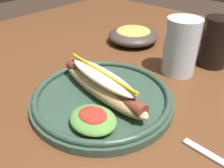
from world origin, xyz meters
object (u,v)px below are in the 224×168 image
Objects in this scene: hot_dog_plate at (102,95)px; side_bowl at (133,35)px; soda_cup at (216,42)px; water_cup at (181,47)px.

hot_dog_plate is 1.86× the size of side_bowl.
soda_cup is at bearing 3.83° from side_bowl.
water_cup reaches higher than side_bowl.
soda_cup reaches higher than side_bowl.
water_cup reaches higher than soda_cup.
water_cup is (0.05, 0.22, 0.05)m from hot_dog_plate.
hot_dog_plate is at bearing -102.92° from water_cup.
soda_cup is 0.10m from water_cup.
water_cup reaches higher than hot_dog_plate.
soda_cup is at bearing 72.77° from hot_dog_plate.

